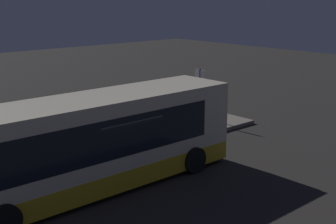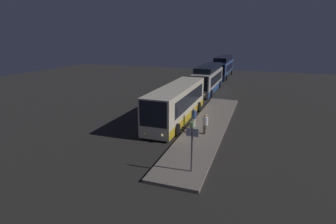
{
  "view_description": "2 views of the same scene",
  "coord_description": "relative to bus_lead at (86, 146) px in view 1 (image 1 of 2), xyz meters",
  "views": [
    {
      "loc": [
        -8.9,
        -12.89,
        6.5
      ],
      "look_at": [
        3.12,
        0.61,
        1.96
      ],
      "focal_mm": 50.0,
      "sensor_mm": 36.0,
      "label": 1
    },
    {
      "loc": [
        21.15,
        7.08,
        7.55
      ],
      "look_at": [
        3.12,
        0.61,
        1.96
      ],
      "focal_mm": 28.0,
      "sensor_mm": 36.0,
      "label": 2
    }
  ],
  "objects": [
    {
      "name": "platform",
      "position": [
        1.07,
        3.14,
        -1.5
      ],
      "size": [
        20.0,
        3.1,
        0.18
      ],
      "color": "slate",
      "rests_on": "ground"
    },
    {
      "name": "ground",
      "position": [
        1.07,
        -0.01,
        -1.59
      ],
      "size": [
        80.0,
        80.0,
        0.0
      ],
      "primitive_type": "plane",
      "color": "#2B2826"
    },
    {
      "name": "passenger_boarding",
      "position": [
        3.22,
        3.31,
        -0.56
      ],
      "size": [
        0.46,
        0.46,
        1.61
      ],
      "rotation": [
        0.0,
        0.0,
        -1.63
      ],
      "color": "#6B604C",
      "rests_on": "platform"
    },
    {
      "name": "bus_lead",
      "position": [
        0.0,
        0.0,
        0.0
      ],
      "size": [
        11.43,
        2.72,
        3.21
      ],
      "color": "beige",
      "rests_on": "ground"
    },
    {
      "name": "passenger_waiting",
      "position": [
        1.82,
        2.05,
        -0.56
      ],
      "size": [
        0.55,
        0.55,
        1.6
      ],
      "rotation": [
        0.0,
        0.0,
        -1.14
      ],
      "color": "silver",
      "rests_on": "platform"
    },
    {
      "name": "sign_post",
      "position": [
        9.28,
        3.83,
        0.24
      ],
      "size": [
        0.1,
        0.69,
        2.62
      ],
      "color": "#4C4C51",
      "rests_on": "platform"
    },
    {
      "name": "suitcase",
      "position": [
        2.37,
        2.03,
        -1.13
      ],
      "size": [
        0.4,
        0.25,
        0.8
      ],
      "color": "#598C59",
      "rests_on": "platform"
    }
  ]
}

